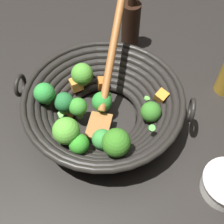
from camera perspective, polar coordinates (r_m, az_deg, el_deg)
The scene contains 3 objects.
ground_plane at distance 0.74m, azimuth -1.51°, elevation -1.40°, with size 4.00×4.00×0.00m, color black.
wok at distance 0.69m, azimuth -1.82°, elevation 1.28°, with size 0.37×0.37×0.21m.
soy_sauce_bottle at distance 0.87m, azimuth 3.58°, elevation 16.31°, with size 0.05×0.05×0.19m.
Camera 1 is at (0.37, -0.19, 0.61)m, focal length 48.26 mm.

